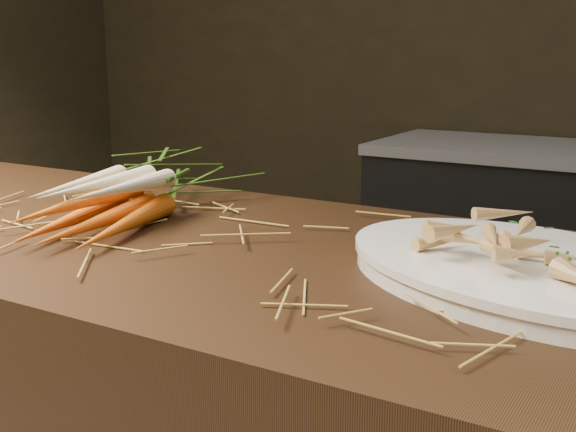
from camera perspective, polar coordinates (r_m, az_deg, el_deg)
name	(u,v)px	position (r m, az deg, el deg)	size (l,w,h in m)	color
straw_bedding	(276,244)	(1.07, -0.93, -2.25)	(1.40, 0.60, 0.02)	#AF8E3D
root_veg_bunch	(151,185)	(1.33, -10.78, 2.46)	(0.28, 0.59, 0.11)	orange
serving_platter	(530,275)	(0.96, 18.59, -4.41)	(0.51, 0.34, 0.03)	white
roasted_veg_heap	(533,242)	(0.95, 18.77, -1.98)	(0.25, 0.18, 0.06)	tan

